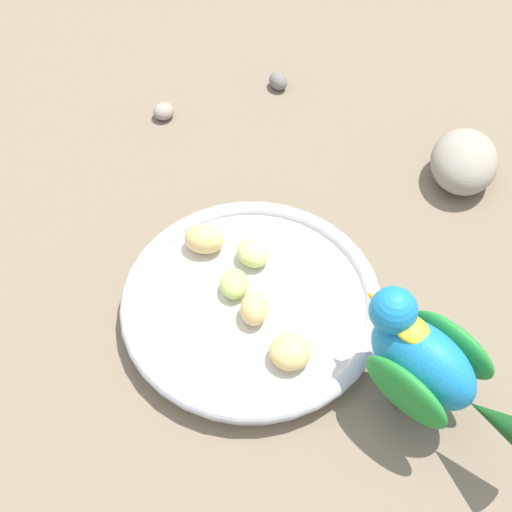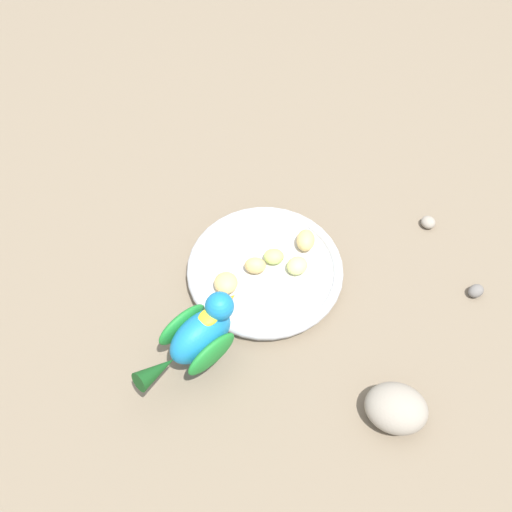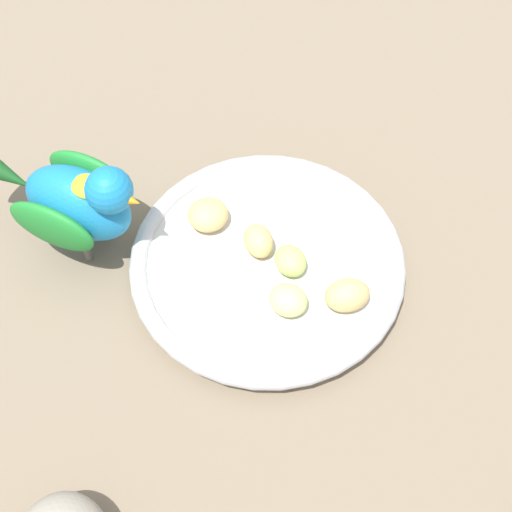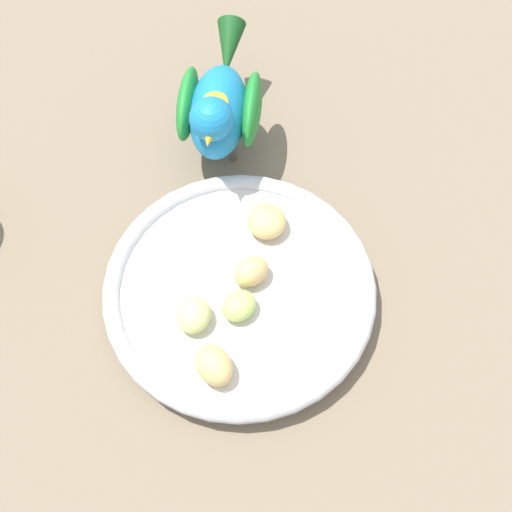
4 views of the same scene
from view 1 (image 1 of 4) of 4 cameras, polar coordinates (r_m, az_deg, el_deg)
ground_plane at (r=0.71m, az=1.60°, el=-3.56°), size 4.00×4.00×0.00m
feeding_bowl at (r=0.69m, az=-0.34°, el=-3.73°), size 0.24×0.24×0.03m
apple_piece_0 at (r=0.67m, az=-0.15°, el=-3.95°), size 0.04×0.03×0.02m
apple_piece_1 at (r=0.71m, az=-3.90°, el=1.25°), size 0.03×0.04×0.03m
apple_piece_2 at (r=0.69m, az=-1.64°, el=-2.10°), size 0.04×0.04×0.02m
apple_piece_3 at (r=0.65m, az=2.56°, el=-7.15°), size 0.04×0.04×0.02m
apple_piece_4 at (r=0.70m, az=-0.22°, el=0.25°), size 0.04×0.04×0.02m
parrot at (r=0.61m, az=12.63°, el=-7.75°), size 0.11×0.16×0.12m
rock_large at (r=0.82m, az=15.29°, el=6.83°), size 0.08×0.07×0.05m
pebble_0 at (r=0.91m, az=1.68°, el=12.94°), size 0.03×0.03×0.02m
pebble_1 at (r=0.87m, az=-6.92°, el=10.69°), size 0.03×0.03×0.02m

